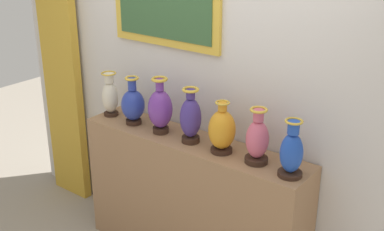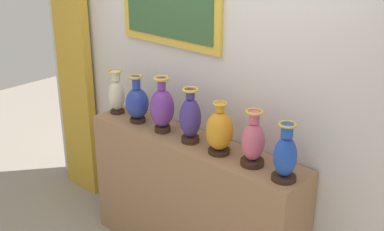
{
  "view_description": "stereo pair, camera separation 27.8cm",
  "coord_description": "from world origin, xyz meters",
  "px_view_note": "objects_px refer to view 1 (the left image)",
  "views": [
    {
      "loc": [
        2.0,
        -2.61,
        2.54
      ],
      "look_at": [
        0.0,
        0.0,
        1.23
      ],
      "focal_mm": 46.75,
      "sensor_mm": 36.0,
      "label": 1
    },
    {
      "loc": [
        2.21,
        -2.43,
        2.54
      ],
      "look_at": [
        0.0,
        0.0,
        1.23
      ],
      "focal_mm": 46.75,
      "sensor_mm": 36.0,
      "label": 2
    }
  ],
  "objects_px": {
    "vase_ivory": "(110,96)",
    "vase_cobalt": "(133,104)",
    "vase_violet": "(160,109)",
    "vase_indigo": "(191,118)",
    "vase_sapphire": "(291,153)",
    "vase_rose": "(257,140)",
    "vase_amber": "(222,130)"
  },
  "relations": [
    {
      "from": "vase_ivory",
      "to": "vase_sapphire",
      "type": "height_order",
      "value": "vase_sapphire"
    },
    {
      "from": "vase_amber",
      "to": "vase_ivory",
      "type": "bearing_deg",
      "value": 178.98
    },
    {
      "from": "vase_ivory",
      "to": "vase_violet",
      "type": "bearing_deg",
      "value": -2.09
    },
    {
      "from": "vase_violet",
      "to": "vase_indigo",
      "type": "bearing_deg",
      "value": 0.58
    },
    {
      "from": "vase_cobalt",
      "to": "vase_indigo",
      "type": "distance_m",
      "value": 0.56
    },
    {
      "from": "vase_sapphire",
      "to": "vase_violet",
      "type": "bearing_deg",
      "value": 178.9
    },
    {
      "from": "vase_amber",
      "to": "vase_sapphire",
      "type": "relative_size",
      "value": 0.98
    },
    {
      "from": "vase_ivory",
      "to": "vase_sapphire",
      "type": "xyz_separation_m",
      "value": [
        1.63,
        -0.04,
        -0.0
      ]
    },
    {
      "from": "vase_sapphire",
      "to": "vase_indigo",
      "type": "bearing_deg",
      "value": 178.31
    },
    {
      "from": "vase_indigo",
      "to": "vase_sapphire",
      "type": "height_order",
      "value": "vase_indigo"
    },
    {
      "from": "vase_cobalt",
      "to": "vase_amber",
      "type": "relative_size",
      "value": 1.04
    },
    {
      "from": "vase_cobalt",
      "to": "vase_violet",
      "type": "height_order",
      "value": "vase_violet"
    },
    {
      "from": "vase_violet",
      "to": "vase_cobalt",
      "type": "bearing_deg",
      "value": 179.6
    },
    {
      "from": "vase_ivory",
      "to": "vase_indigo",
      "type": "bearing_deg",
      "value": -1.19
    },
    {
      "from": "vase_violet",
      "to": "vase_indigo",
      "type": "height_order",
      "value": "vase_violet"
    },
    {
      "from": "vase_cobalt",
      "to": "vase_rose",
      "type": "bearing_deg",
      "value": 0.42
    },
    {
      "from": "vase_cobalt",
      "to": "vase_sapphire",
      "type": "distance_m",
      "value": 1.36
    },
    {
      "from": "vase_indigo",
      "to": "vase_sapphire",
      "type": "xyz_separation_m",
      "value": [
        0.8,
        -0.02,
        -0.03
      ]
    },
    {
      "from": "vase_cobalt",
      "to": "vase_indigo",
      "type": "relative_size",
      "value": 0.94
    },
    {
      "from": "vase_ivory",
      "to": "vase_rose",
      "type": "bearing_deg",
      "value": -0.42
    },
    {
      "from": "vase_rose",
      "to": "vase_sapphire",
      "type": "relative_size",
      "value": 1.01
    },
    {
      "from": "vase_ivory",
      "to": "vase_rose",
      "type": "xyz_separation_m",
      "value": [
        1.37,
        -0.01,
        -0.0
      ]
    },
    {
      "from": "vase_ivory",
      "to": "vase_violet",
      "type": "xyz_separation_m",
      "value": [
        0.55,
        -0.02,
        0.03
      ]
    },
    {
      "from": "vase_violet",
      "to": "vase_amber",
      "type": "distance_m",
      "value": 0.55
    },
    {
      "from": "vase_amber",
      "to": "vase_sapphire",
      "type": "bearing_deg",
      "value": -2.29
    },
    {
      "from": "vase_violet",
      "to": "vase_indigo",
      "type": "xyz_separation_m",
      "value": [
        0.28,
        0.0,
        -0.01
      ]
    },
    {
      "from": "vase_ivory",
      "to": "vase_cobalt",
      "type": "relative_size",
      "value": 0.95
    },
    {
      "from": "vase_amber",
      "to": "vase_rose",
      "type": "height_order",
      "value": "vase_rose"
    },
    {
      "from": "vase_ivory",
      "to": "vase_rose",
      "type": "height_order",
      "value": "vase_rose"
    },
    {
      "from": "vase_cobalt",
      "to": "vase_indigo",
      "type": "xyz_separation_m",
      "value": [
        0.56,
        0.0,
        0.03
      ]
    },
    {
      "from": "vase_sapphire",
      "to": "vase_amber",
      "type": "bearing_deg",
      "value": 177.71
    },
    {
      "from": "vase_rose",
      "to": "vase_violet",
      "type": "bearing_deg",
      "value": -179.3
    }
  ]
}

